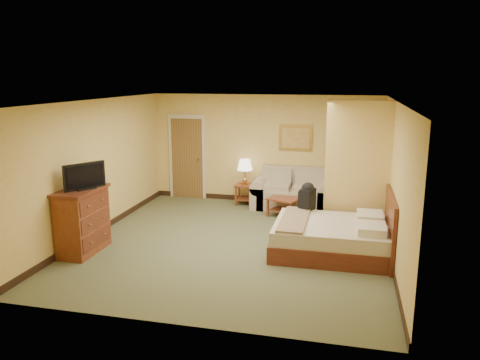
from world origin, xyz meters
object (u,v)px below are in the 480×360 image
(loveseat, at_px, (292,195))
(bed, at_px, (335,237))
(coffee_table, at_px, (285,202))
(dresser, at_px, (83,220))

(loveseat, height_order, bed, bed)
(coffee_table, xyz_separation_m, bed, (1.15, -2.04, 0.00))
(coffee_table, relative_size, bed, 0.42)
(dresser, height_order, bed, dresser)
(dresser, bearing_deg, bed, 12.27)
(coffee_table, relative_size, dresser, 0.73)
(coffee_table, bearing_deg, bed, -60.47)
(coffee_table, distance_m, dresser, 4.33)
(bed, bearing_deg, dresser, -167.73)
(dresser, bearing_deg, coffee_table, 43.41)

